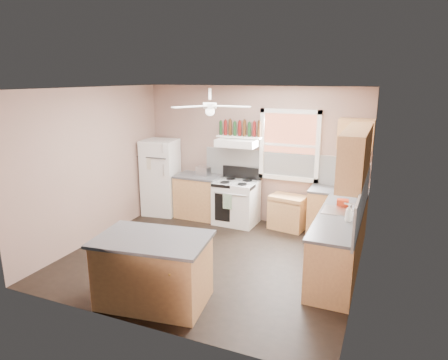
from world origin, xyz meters
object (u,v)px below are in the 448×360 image
at_px(toaster, 203,171).
at_px(cart, 288,212).
at_px(island, 154,272).
at_px(refrigerator, 161,177).
at_px(stove, 236,203).

distance_m(toaster, cart, 1.90).
bearing_deg(cart, island, -97.26).
height_order(cart, island, island).
relative_size(refrigerator, stove, 1.85).
height_order(stove, cart, stove).
distance_m(refrigerator, cart, 2.77).
distance_m(toaster, stove, 0.95).
bearing_deg(cart, refrigerator, -167.76).
xyz_separation_m(toaster, stove, (0.76, -0.08, -0.56)).
distance_m(refrigerator, stove, 1.74).
height_order(refrigerator, stove, refrigerator).
bearing_deg(refrigerator, toaster, -0.59).
xyz_separation_m(refrigerator, island, (1.77, -3.09, -0.37)).
distance_m(cart, island, 3.37).
bearing_deg(island, refrigerator, 112.11).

